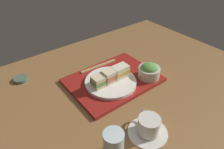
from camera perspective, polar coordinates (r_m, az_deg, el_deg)
name	(u,v)px	position (r cm, az deg, el deg)	size (l,w,h in cm)	color
ground_plane	(118,88)	(95.24, 1.78, -3.77)	(140.00, 100.00, 3.00)	brown
serving_tray	(113,80)	(96.18, 0.24, -1.55)	(40.97, 30.69, 1.57)	maroon
sandwich_plate	(111,82)	(92.46, -0.38, -2.12)	(23.46, 23.46, 1.51)	white
sandwich_near	(120,71)	(92.90, 2.34, 0.86)	(7.66, 5.21, 5.81)	#EFE5C1
sandwich_middle	(111,76)	(90.28, -0.39, -0.32)	(7.51, 5.17, 5.71)	beige
sandwich_far	(100,81)	(88.11, -3.26, -1.74)	(7.75, 5.10, 4.96)	beige
salad_bowl	(149,71)	(96.50, 10.40, 0.99)	(10.21, 10.21, 7.26)	beige
chopsticks_pair	(99,66)	(104.15, -3.73, 2.42)	(20.39, 2.20, 0.70)	tan
coffee_cup	(148,127)	(74.10, 10.17, -14.23)	(14.25, 14.25, 7.20)	silver
drinking_glass	(114,145)	(66.11, 0.43, -19.11)	(6.58, 6.58, 10.34)	silver
small_sauce_dish	(21,79)	(106.19, -24.25, -1.17)	(6.59, 6.59, 1.51)	#4C6051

